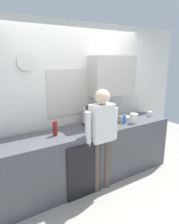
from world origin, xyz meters
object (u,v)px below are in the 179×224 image
(bottle_red_vinegar, at_px, (55,128))
(bottle_olive_oil, at_px, (100,114))
(mixing_bowl, at_px, (124,118))
(person_at_sink, at_px, (102,133))
(bottle_dark_sauce, at_px, (111,115))
(coffee_maker, at_px, (90,117))
(storage_canister, at_px, (134,118))
(cup_white_mug, at_px, (150,114))
(dish_soap, at_px, (124,119))
(potted_plant, at_px, (105,121))

(bottle_red_vinegar, xyz_separation_m, bottle_olive_oil, (0.97, 0.23, 0.01))
(bottle_olive_oil, xyz_separation_m, mixing_bowl, (0.39, -0.19, -0.08))
(bottle_olive_oil, bearing_deg, person_at_sink, -123.73)
(person_at_sink, bearing_deg, bottle_dark_sauce, 40.87)
(mixing_bowl, distance_m, person_at_sink, 0.82)
(coffee_maker, height_order, bottle_olive_oil, coffee_maker)
(coffee_maker, bearing_deg, person_at_sink, -99.73)
(coffee_maker, height_order, bottle_dark_sauce, coffee_maker)
(bottle_dark_sauce, height_order, storage_canister, bottle_dark_sauce)
(coffee_maker, xyz_separation_m, cup_white_mug, (1.28, -0.17, -0.10))
(bottle_dark_sauce, height_order, mixing_bowl, bottle_dark_sauce)
(mixing_bowl, bearing_deg, bottle_olive_oil, 153.50)
(bottle_dark_sauce, height_order, bottle_olive_oil, bottle_olive_oil)
(cup_white_mug, bearing_deg, storage_canister, -165.87)
(coffee_maker, bearing_deg, bottle_red_vinegar, -168.58)
(coffee_maker, relative_size, bottle_dark_sauce, 1.83)
(coffee_maker, xyz_separation_m, bottle_dark_sauce, (0.49, 0.05, -0.06))
(dish_soap, distance_m, storage_canister, 0.17)
(coffee_maker, distance_m, bottle_olive_oil, 0.30)
(bottle_red_vinegar, relative_size, bottle_dark_sauce, 1.22)
(potted_plant, height_order, dish_soap, potted_plant)
(coffee_maker, distance_m, person_at_sink, 0.47)
(potted_plant, xyz_separation_m, dish_soap, (0.46, 0.06, -0.05))
(bottle_olive_oil, relative_size, mixing_bowl, 1.14)
(cup_white_mug, relative_size, storage_canister, 0.56)
(person_at_sink, bearing_deg, potted_plant, 39.12)
(mixing_bowl, xyz_separation_m, dish_soap, (-0.11, -0.14, 0.04))
(bottle_olive_oil, bearing_deg, coffee_maker, -162.74)
(coffee_maker, relative_size, bottle_olive_oil, 1.32)
(bottle_red_vinegar, bearing_deg, cup_white_mug, -0.93)
(bottle_dark_sauce, relative_size, cup_white_mug, 1.89)
(cup_white_mug, relative_size, mixing_bowl, 0.43)
(cup_white_mug, height_order, person_at_sink, person_at_sink)
(bottle_dark_sauce, xyz_separation_m, storage_canister, (0.22, -0.37, -0.01))
(cup_white_mug, height_order, mixing_bowl, cup_white_mug)
(coffee_maker, xyz_separation_m, mixing_bowl, (0.67, -0.11, -0.11))
(mixing_bowl, height_order, dish_soap, dish_soap)
(cup_white_mug, bearing_deg, bottle_dark_sauce, 164.07)
(storage_canister, bearing_deg, coffee_maker, 155.79)
(coffee_maker, bearing_deg, potted_plant, -72.70)
(mixing_bowl, bearing_deg, potted_plant, -160.81)
(mixing_bowl, bearing_deg, storage_canister, -80.30)
(bottle_red_vinegar, distance_m, dish_soap, 1.25)
(coffee_maker, xyz_separation_m, person_at_sink, (-0.08, -0.45, -0.13))
(coffee_maker, relative_size, storage_canister, 1.94)
(bottle_olive_oil, distance_m, cup_white_mug, 1.03)
(coffee_maker, height_order, potted_plant, coffee_maker)
(bottle_dark_sauce, bearing_deg, cup_white_mug, -15.93)
(bottle_red_vinegar, height_order, mixing_bowl, bottle_red_vinegar)
(storage_canister, bearing_deg, bottle_red_vinegar, 172.77)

